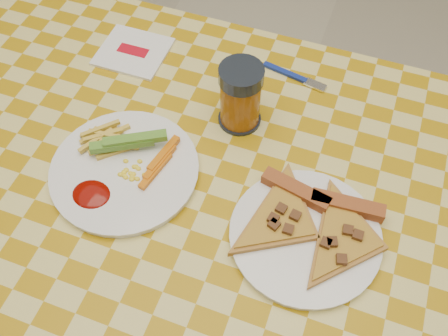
{
  "coord_description": "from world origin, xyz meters",
  "views": [
    {
      "loc": [
        0.17,
        -0.35,
        1.45
      ],
      "look_at": [
        0.01,
        0.08,
        0.78
      ],
      "focal_mm": 40.0,
      "sensor_mm": 36.0,
      "label": 1
    }
  ],
  "objects": [
    {
      "name": "table",
      "position": [
        0.0,
        0.0,
        0.68
      ],
      "size": [
        1.28,
        0.88,
        0.76
      ],
      "color": "white",
      "rests_on": "ground"
    },
    {
      "name": "plate_left",
      "position": [
        -0.14,
        0.03,
        0.76
      ],
      "size": [
        0.27,
        0.27,
        0.01
      ],
      "primitive_type": "cylinder",
      "rotation": [
        0.0,
        0.0,
        0.14
      ],
      "color": "white",
      "rests_on": "table"
    },
    {
      "name": "plate_right",
      "position": [
        0.17,
        0.01,
        0.76
      ],
      "size": [
        0.24,
        0.24,
        0.01
      ],
      "primitive_type": "cylinder",
      "rotation": [
        0.0,
        0.0,
        -0.08
      ],
      "color": "white",
      "rests_on": "table"
    },
    {
      "name": "fries_veggies",
      "position": [
        -0.15,
        0.04,
        0.78
      ],
      "size": [
        0.19,
        0.17,
        0.04
      ],
      "color": "#F2C74D",
      "rests_on": "plate_left"
    },
    {
      "name": "pizza_slices",
      "position": [
        0.17,
        0.03,
        0.78
      ],
      "size": [
        0.26,
        0.24,
        0.02
      ],
      "color": "#B08436",
      "rests_on": "plate_right"
    },
    {
      "name": "drink_glass",
      "position": [
        -0.0,
        0.2,
        0.82
      ],
      "size": [
        0.08,
        0.08,
        0.12
      ],
      "color": "black",
      "rests_on": "table"
    },
    {
      "name": "napkin",
      "position": [
        -0.25,
        0.29,
        0.76
      ],
      "size": [
        0.13,
        0.12,
        0.01
      ],
      "rotation": [
        0.0,
        0.0,
        0.01
      ],
      "color": "white",
      "rests_on": "table"
    },
    {
      "name": "fork",
      "position": [
        0.06,
        0.33,
        0.76
      ],
      "size": [
        0.13,
        0.04,
        0.01
      ],
      "rotation": [
        0.0,
        0.0,
        -0.19
      ],
      "color": "navy",
      "rests_on": "table"
    }
  ]
}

